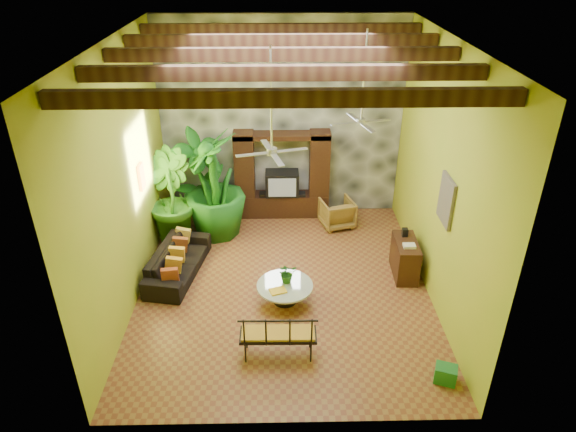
{
  "coord_description": "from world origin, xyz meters",
  "views": [
    {
      "loc": [
        -0.09,
        -8.84,
        6.56
      ],
      "look_at": [
        0.09,
        0.2,
        1.57
      ],
      "focal_mm": 32.0,
      "sensor_mm": 36.0,
      "label": 1
    }
  ],
  "objects_px": {
    "tall_plant_b": "(169,198)",
    "iron_bench": "(278,334)",
    "wicker_armchair": "(337,213)",
    "ceiling_fan_back": "(362,112)",
    "sofa": "(178,261)",
    "coffee_table": "(285,291)",
    "tall_plant_c": "(214,185)",
    "side_console": "(405,258)",
    "entertainment_center": "(282,181)",
    "tall_plant_a": "(201,180)",
    "green_bin": "(446,374)",
    "ceiling_fan_front": "(272,140)"
  },
  "relations": [
    {
      "from": "wicker_armchair",
      "to": "entertainment_center",
      "type": "bearing_deg",
      "value": -39.87
    },
    {
      "from": "ceiling_fan_back",
      "to": "green_bin",
      "type": "distance_m",
      "value": 5.2
    },
    {
      "from": "tall_plant_c",
      "to": "side_console",
      "type": "height_order",
      "value": "tall_plant_c"
    },
    {
      "from": "tall_plant_c",
      "to": "side_console",
      "type": "distance_m",
      "value": 4.71
    },
    {
      "from": "iron_bench",
      "to": "green_bin",
      "type": "distance_m",
      "value": 2.86
    },
    {
      "from": "entertainment_center",
      "to": "iron_bench",
      "type": "height_order",
      "value": "entertainment_center"
    },
    {
      "from": "side_console",
      "to": "ceiling_fan_front",
      "type": "bearing_deg",
      "value": -162.97
    },
    {
      "from": "sofa",
      "to": "coffee_table",
      "type": "bearing_deg",
      "value": -103.16
    },
    {
      "from": "iron_bench",
      "to": "wicker_armchair",
      "type": "bearing_deg",
      "value": 72.58
    },
    {
      "from": "ceiling_fan_front",
      "to": "ceiling_fan_back",
      "type": "distance_m",
      "value": 2.41
    },
    {
      "from": "entertainment_center",
      "to": "tall_plant_c",
      "type": "xyz_separation_m",
      "value": [
        -1.62,
        -0.95,
        0.35
      ]
    },
    {
      "from": "wicker_armchair",
      "to": "tall_plant_a",
      "type": "bearing_deg",
      "value": -16.39
    },
    {
      "from": "tall_plant_a",
      "to": "green_bin",
      "type": "height_order",
      "value": "tall_plant_a"
    },
    {
      "from": "wicker_armchair",
      "to": "tall_plant_c",
      "type": "height_order",
      "value": "tall_plant_c"
    },
    {
      "from": "tall_plant_b",
      "to": "side_console",
      "type": "xyz_separation_m",
      "value": [
        5.27,
        -1.51,
        -0.73
      ]
    },
    {
      "from": "wicker_armchair",
      "to": "ceiling_fan_back",
      "type": "bearing_deg",
      "value": 83.85
    },
    {
      "from": "iron_bench",
      "to": "green_bin",
      "type": "relative_size",
      "value": 3.79
    },
    {
      "from": "tall_plant_b",
      "to": "coffee_table",
      "type": "height_order",
      "value": "tall_plant_b"
    },
    {
      "from": "tall_plant_c",
      "to": "wicker_armchair",
      "type": "bearing_deg",
      "value": 6.23
    },
    {
      "from": "tall_plant_b",
      "to": "iron_bench",
      "type": "distance_m",
      "value": 4.77
    },
    {
      "from": "tall_plant_c",
      "to": "ceiling_fan_back",
      "type": "bearing_deg",
      "value": -17.05
    },
    {
      "from": "wicker_armchair",
      "to": "side_console",
      "type": "height_order",
      "value": "side_console"
    },
    {
      "from": "ceiling_fan_back",
      "to": "iron_bench",
      "type": "distance_m",
      "value": 4.71
    },
    {
      "from": "sofa",
      "to": "tall_plant_c",
      "type": "height_order",
      "value": "tall_plant_c"
    },
    {
      "from": "ceiling_fan_back",
      "to": "iron_bench",
      "type": "bearing_deg",
      "value": -117.37
    },
    {
      "from": "ceiling_fan_back",
      "to": "wicker_armchair",
      "type": "distance_m",
      "value": 3.32
    },
    {
      "from": "side_console",
      "to": "coffee_table",
      "type": "bearing_deg",
      "value": -159.02
    },
    {
      "from": "entertainment_center",
      "to": "iron_bench",
      "type": "xyz_separation_m",
      "value": [
        -0.12,
        -5.26,
        -0.42
      ]
    },
    {
      "from": "tall_plant_c",
      "to": "coffee_table",
      "type": "xyz_separation_m",
      "value": [
        1.63,
        -2.73,
        -1.06
      ]
    },
    {
      "from": "tall_plant_a",
      "to": "green_bin",
      "type": "bearing_deg",
      "value": -48.81
    },
    {
      "from": "tall_plant_b",
      "to": "tall_plant_a",
      "type": "bearing_deg",
      "value": 45.54
    },
    {
      "from": "side_console",
      "to": "tall_plant_b",
      "type": "bearing_deg",
      "value": 166.02
    },
    {
      "from": "ceiling_fan_back",
      "to": "ceiling_fan_front",
      "type": "bearing_deg",
      "value": -138.37
    },
    {
      "from": "wicker_armchair",
      "to": "sofa",
      "type": "bearing_deg",
      "value": 13.42
    },
    {
      "from": "green_bin",
      "to": "wicker_armchair",
      "type": "bearing_deg",
      "value": 103.63
    },
    {
      "from": "ceiling_fan_front",
      "to": "side_console",
      "type": "height_order",
      "value": "ceiling_fan_front"
    },
    {
      "from": "ceiling_fan_back",
      "to": "green_bin",
      "type": "bearing_deg",
      "value": -75.01
    },
    {
      "from": "tall_plant_b",
      "to": "ceiling_fan_front",
      "type": "bearing_deg",
      "value": -42.79
    },
    {
      "from": "ceiling_fan_back",
      "to": "wicker_armchair",
      "type": "relative_size",
      "value": 2.36
    },
    {
      "from": "ceiling_fan_front",
      "to": "coffee_table",
      "type": "height_order",
      "value": "ceiling_fan_front"
    },
    {
      "from": "tall_plant_c",
      "to": "green_bin",
      "type": "distance_m",
      "value": 6.61
    },
    {
      "from": "ceiling_fan_back",
      "to": "wicker_armchair",
      "type": "height_order",
      "value": "ceiling_fan_back"
    },
    {
      "from": "sofa",
      "to": "wicker_armchair",
      "type": "distance_m",
      "value": 4.21
    },
    {
      "from": "ceiling_fan_back",
      "to": "side_console",
      "type": "bearing_deg",
      "value": -39.39
    },
    {
      "from": "tall_plant_c",
      "to": "iron_bench",
      "type": "bearing_deg",
      "value": -70.89
    },
    {
      "from": "sofa",
      "to": "coffee_table",
      "type": "xyz_separation_m",
      "value": [
        2.31,
        -1.01,
        -0.06
      ]
    },
    {
      "from": "entertainment_center",
      "to": "iron_bench",
      "type": "distance_m",
      "value": 5.28
    },
    {
      "from": "coffee_table",
      "to": "green_bin",
      "type": "height_order",
      "value": "coffee_table"
    },
    {
      "from": "tall_plant_a",
      "to": "iron_bench",
      "type": "xyz_separation_m",
      "value": [
        1.85,
        -4.69,
        -0.73
      ]
    },
    {
      "from": "tall_plant_b",
      "to": "iron_bench",
      "type": "relative_size",
      "value": 1.71
    }
  ]
}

